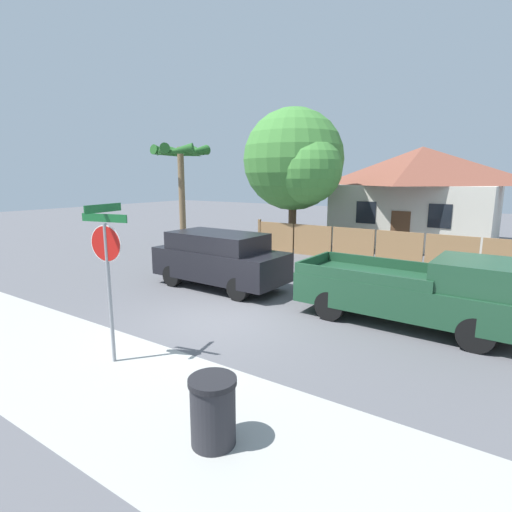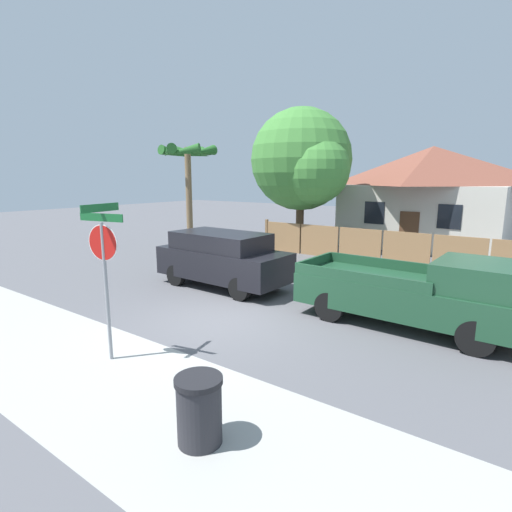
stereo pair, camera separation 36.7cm
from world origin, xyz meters
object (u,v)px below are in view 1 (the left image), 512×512
Objects in this scene: palm_tree at (181,161)px; orange_pickup at (418,291)px; red_suv at (219,258)px; oak_tree at (296,162)px; stop_sign at (107,257)px; trash_bin at (213,411)px; house at (419,194)px.

palm_tree is 11.94m from orange_pickup.
palm_tree is 1.10× the size of red_suv.
oak_tree is at bearing 135.77° from orange_pickup.
trash_bin is (3.24, -0.81, -1.63)m from stop_sign.
house is at bearing 73.06° from stop_sign.
trash_bin is (9.72, -9.46, -3.80)m from palm_tree.
oak_tree is at bearing 53.90° from palm_tree.
house is at bearing 50.82° from oak_tree.
oak_tree is 1.39× the size of palm_tree.
palm_tree is 14.09m from trash_bin.
palm_tree reaches higher than red_suv.
red_suv is 4.73× the size of trash_bin.
trash_bin is at bearing -84.94° from house.
oak_tree is at bearing 101.62° from red_suv.
oak_tree is at bearing 114.46° from trash_bin.
palm_tree is (-7.98, -10.27, 1.58)m from house.
red_suv is 0.85× the size of orange_pickup.
trash_bin is (4.98, -6.25, -0.50)m from red_suv.
orange_pickup is 7.16m from stop_sign.
stop_sign is 3.23× the size of trash_bin.
orange_pickup is (7.64, -7.79, -3.47)m from oak_tree.
orange_pickup is 5.59× the size of trash_bin.
oak_tree reaches higher than red_suv.
red_suv is at bearing -103.47° from house.
red_suv is 1.46× the size of stop_sign.
oak_tree is 8.60m from red_suv.
orange_pickup is at bearing -16.33° from palm_tree.
oak_tree is at bearing 90.95° from stop_sign.
palm_tree reaches higher than stop_sign.
oak_tree is (-4.64, -5.69, 1.63)m from house.
palm_tree is at bearing 114.43° from stop_sign.
orange_pickup is at bearing 78.66° from trash_bin.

